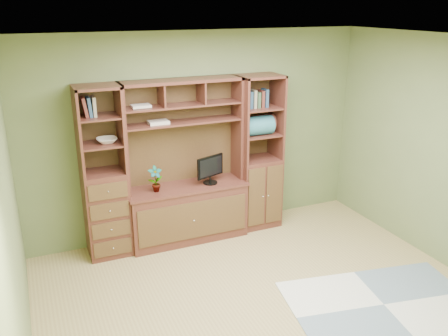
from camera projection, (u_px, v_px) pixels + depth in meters
name	position (u px, v px, depth m)	size (l,w,h in m)	color
room	(276.00, 187.00, 4.36)	(4.60, 4.10, 2.64)	tan
center_hutch	(186.00, 164.00, 5.85)	(1.54, 0.53, 2.05)	#51251C
left_tower	(103.00, 174.00, 5.51)	(0.50, 0.45, 2.05)	#51251C
right_tower	(258.00, 153.00, 6.27)	(0.55, 0.45, 2.05)	#51251C
rug	(384.00, 305.00, 4.80)	(1.89, 1.26, 0.01)	#ABB1B0
monitor	(210.00, 165.00, 5.95)	(0.41, 0.18, 0.50)	black
orchid	(155.00, 179.00, 5.71)	(0.17, 0.12, 0.32)	#B7633D
magazines	(158.00, 122.00, 5.64)	(0.24, 0.18, 0.04)	beige
bowl	(107.00, 140.00, 5.41)	(0.23, 0.23, 0.06)	silver
blanket_teal	(256.00, 126.00, 6.08)	(0.42, 0.25, 0.25)	#2B6672
blanket_red	(266.00, 123.00, 6.27)	(0.41, 0.23, 0.23)	brown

